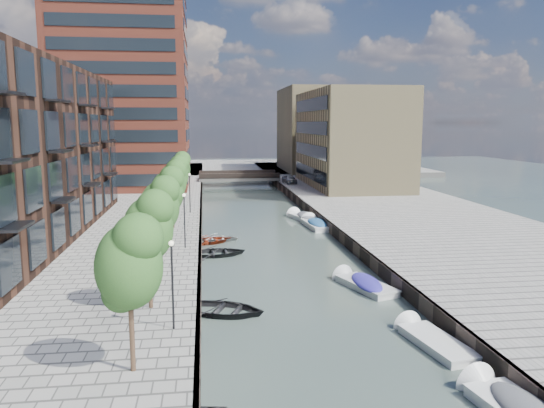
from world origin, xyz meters
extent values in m
plane|color=#38473F|center=(0.00, 40.00, 0.00)|extent=(300.00, 300.00, 0.00)
cube|color=gray|center=(16.00, 40.00, 0.50)|extent=(20.00, 140.00, 1.00)
cube|color=#332823|center=(-6.10, 40.00, 0.50)|extent=(0.25, 140.00, 1.00)
cube|color=#332823|center=(6.10, 40.00, 0.50)|extent=(0.25, 140.00, 1.00)
cube|color=gray|center=(0.00, 100.00, 0.50)|extent=(80.00, 40.00, 1.00)
cube|color=black|center=(-20.00, 30.00, 8.00)|extent=(8.00, 38.00, 14.00)
cube|color=brown|center=(-17.00, 65.00, 16.00)|extent=(18.00, 18.00, 30.00)
cube|color=tan|center=(16.00, 62.00, 8.00)|extent=(12.00, 25.00, 14.00)
cube|color=tan|center=(16.00, 88.00, 9.00)|extent=(12.00, 20.00, 16.00)
cube|color=gray|center=(0.00, 72.00, 1.30)|extent=(13.00, 6.00, 0.60)
cube|color=#332823|center=(0.00, 69.20, 1.90)|extent=(13.00, 0.40, 0.80)
cube|color=#332823|center=(0.00, 74.80, 1.90)|extent=(13.00, 0.40, 0.80)
cylinder|color=#382619|center=(-8.50, 4.00, 2.60)|extent=(0.20, 0.20, 3.20)
ellipsoid|color=#21491B|center=(-8.50, 4.00, 5.33)|extent=(2.50, 2.50, 3.25)
cylinder|color=#382619|center=(-8.50, 11.00, 2.60)|extent=(0.20, 0.20, 3.20)
ellipsoid|color=#21491B|center=(-8.50, 11.00, 5.33)|extent=(2.50, 2.50, 3.25)
cylinder|color=#382619|center=(-8.50, 18.00, 2.60)|extent=(0.20, 0.20, 3.20)
ellipsoid|color=#21491B|center=(-8.50, 18.00, 5.33)|extent=(2.50, 2.50, 3.25)
cylinder|color=#382619|center=(-8.50, 25.00, 2.60)|extent=(0.20, 0.20, 3.20)
ellipsoid|color=#21491B|center=(-8.50, 25.00, 5.33)|extent=(2.50, 2.50, 3.25)
cylinder|color=#382619|center=(-8.50, 32.00, 2.60)|extent=(0.20, 0.20, 3.20)
ellipsoid|color=#21491B|center=(-8.50, 32.00, 5.33)|extent=(2.50, 2.50, 3.25)
cylinder|color=#382619|center=(-8.50, 39.00, 2.60)|extent=(0.20, 0.20, 3.20)
ellipsoid|color=#21491B|center=(-8.50, 39.00, 5.33)|extent=(2.50, 2.50, 3.25)
cylinder|color=#382619|center=(-8.50, 46.00, 2.60)|extent=(0.20, 0.20, 3.20)
ellipsoid|color=#21491B|center=(-8.50, 46.00, 5.33)|extent=(2.50, 2.50, 3.25)
cylinder|color=black|center=(-7.20, 8.00, 3.00)|extent=(0.10, 0.10, 4.00)
sphere|color=#FFF2CC|center=(-7.20, 8.00, 5.00)|extent=(0.24, 0.24, 0.24)
cylinder|color=black|center=(-7.20, 24.00, 3.00)|extent=(0.10, 0.10, 4.00)
sphere|color=#FFF2CC|center=(-7.20, 24.00, 5.00)|extent=(0.24, 0.24, 0.24)
cylinder|color=black|center=(-7.20, 40.00, 3.00)|extent=(0.10, 0.10, 4.00)
sphere|color=#FFF2CC|center=(-7.20, 40.00, 5.00)|extent=(0.24, 0.24, 0.24)
imported|color=black|center=(-4.81, 12.34, 0.00)|extent=(5.60, 4.86, 0.97)
imported|color=maroon|center=(-5.40, 29.78, 0.00)|extent=(4.94, 4.11, 0.88)
imported|color=#B9B9B7|center=(-4.76, 30.70, 0.00)|extent=(4.61, 3.74, 0.84)
imported|color=black|center=(-4.82, 25.26, 0.00)|extent=(4.92, 3.75, 0.95)
cube|color=beige|center=(4.29, 15.51, 0.05)|extent=(3.03, 4.79, 0.64)
cube|color=beige|center=(4.29, 15.51, 0.39)|extent=(3.13, 4.91, 0.10)
cone|color=beige|center=(3.56, 17.64, 0.10)|extent=(1.86, 1.37, 1.66)
ellipsoid|color=#261F92|center=(4.29, 15.51, 0.44)|extent=(2.81, 4.39, 0.55)
cone|color=silver|center=(4.90, 2.46, 0.11)|extent=(1.97, 1.26, 1.84)
cube|color=silver|center=(4.90, 6.61, 0.05)|extent=(2.32, 4.55, 0.61)
cube|color=silver|center=(4.90, 6.61, 0.38)|extent=(2.41, 4.65, 0.09)
cone|color=silver|center=(4.53, 8.74, 0.09)|extent=(1.72, 1.11, 1.60)
cube|color=silver|center=(5.40, 35.21, 0.06)|extent=(2.30, 5.25, 0.72)
cube|color=silver|center=(5.40, 35.21, 0.44)|extent=(2.40, 5.37, 0.11)
cone|color=silver|center=(5.19, 37.76, 0.11)|extent=(1.97, 1.15, 1.89)
ellipsoid|color=navy|center=(5.40, 35.21, 0.50)|extent=(2.15, 4.80, 0.62)
cube|color=white|center=(5.06, 39.39, 0.05)|extent=(3.19, 5.28, 0.70)
cube|color=white|center=(5.06, 39.39, 0.43)|extent=(3.31, 5.40, 0.11)
cone|color=white|center=(4.35, 41.76, 0.11)|extent=(2.03, 1.46, 1.83)
ellipsoid|color=#55565D|center=(5.06, 39.39, 0.48)|extent=(2.96, 4.83, 0.60)
imported|color=#9C9EA1|center=(7.50, 65.47, 1.68)|extent=(2.15, 4.20, 1.37)
camera|label=1|loc=(-5.69, -15.48, 10.33)|focal=35.00mm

